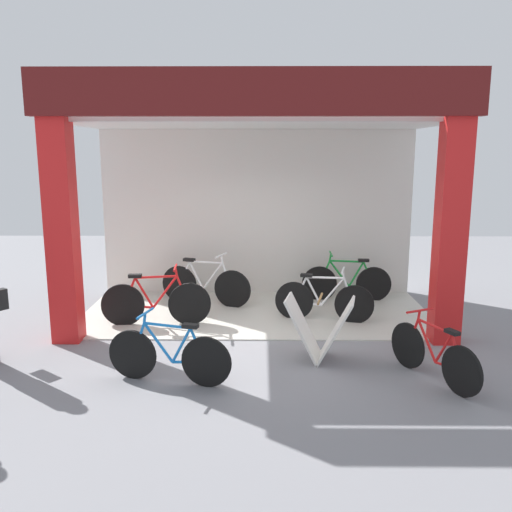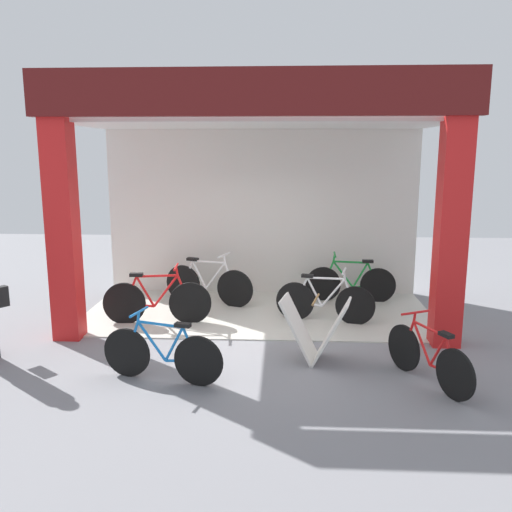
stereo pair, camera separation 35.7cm
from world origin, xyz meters
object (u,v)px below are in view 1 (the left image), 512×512
object	(u,v)px
bicycle_inside_0	(324,300)
sandwich_board_sign	(319,329)
bicycle_inside_1	(205,284)
bicycle_inside_3	(347,282)
bicycle_parked_1	(433,355)
bicycle_parked_0	(169,355)
bicycle_inside_2	(156,302)

from	to	relation	value
bicycle_inside_0	sandwich_board_sign	size ratio (longest dim) A/B	1.61
bicycle_inside_1	sandwich_board_sign	distance (m)	3.18
bicycle_inside_3	bicycle_parked_1	distance (m)	3.61
bicycle_inside_0	bicycle_parked_0	world-z (taller)	bicycle_inside_0
bicycle_inside_3	sandwich_board_sign	bearing A→B (deg)	-105.75
bicycle_inside_0	bicycle_inside_1	size ratio (longest dim) A/B	0.96
bicycle_parked_0	bicycle_parked_1	xyz separation A→B (m)	(3.22, 0.08, -0.02)
bicycle_inside_3	bicycle_parked_0	size ratio (longest dim) A/B	1.07
bicycle_inside_0	bicycle_inside_2	distance (m)	2.73
bicycle_inside_2	bicycle_inside_3	bearing A→B (deg)	23.99
bicycle_inside_3	sandwich_board_sign	distance (m)	3.04
bicycle_inside_3	bicycle_parked_1	bearing A→B (deg)	-81.99
bicycle_parked_1	sandwich_board_sign	size ratio (longest dim) A/B	1.40
bicycle_inside_2	bicycle_inside_3	world-z (taller)	bicycle_inside_2
bicycle_inside_2	bicycle_parked_1	distance (m)	4.35
bicycle_inside_2	bicycle_parked_0	xyz separation A→B (m)	(0.58, -2.19, -0.04)
bicycle_inside_1	bicycle_inside_0	bearing A→B (deg)	-24.66
bicycle_inside_0	bicycle_parked_1	world-z (taller)	bicycle_inside_0
bicycle_inside_2	bicycle_inside_1	bearing A→B (deg)	59.95
sandwich_board_sign	bicycle_parked_1	bearing A→B (deg)	-26.30
bicycle_inside_1	bicycle_parked_0	distance (m)	3.36
bicycle_inside_0	bicycle_inside_3	bearing A→B (deg)	65.16
bicycle_inside_1	bicycle_inside_3	xyz separation A→B (m)	(2.63, 0.30, -0.02)
bicycle_inside_0	bicycle_inside_3	distance (m)	1.37
bicycle_inside_1	sandwich_board_sign	world-z (taller)	bicycle_inside_1
bicycle_inside_0	bicycle_inside_2	bearing A→B (deg)	-175.27
bicycle_inside_2	bicycle_parked_0	size ratio (longest dim) A/B	1.13
bicycle_inside_0	sandwich_board_sign	world-z (taller)	bicycle_inside_0
bicycle_inside_1	bicycle_parked_1	size ratio (longest dim) A/B	1.20
bicycle_parked_0	sandwich_board_sign	distance (m)	2.04
bicycle_inside_1	sandwich_board_sign	xyz separation A→B (m)	(1.80, -2.62, 0.05)
bicycle_inside_3	bicycle_parked_0	world-z (taller)	bicycle_inside_3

